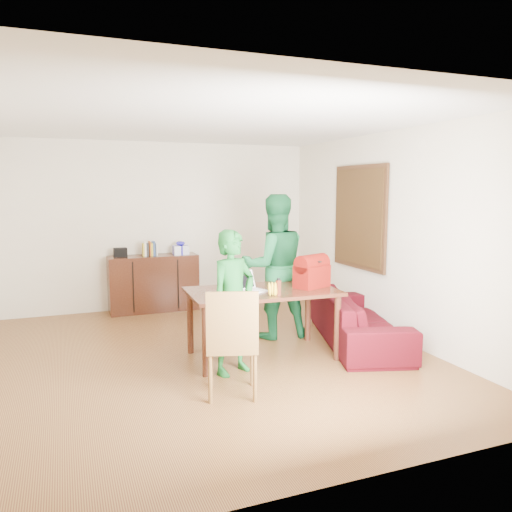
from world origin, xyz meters
name	(u,v)px	position (x,y,z in m)	size (l,w,h in m)	color
room	(205,245)	(0.01, 0.13, 1.31)	(5.20, 5.70, 2.90)	#4B2312
table	(262,298)	(0.60, -0.18, 0.70)	(1.74, 1.02, 0.80)	black
chair	(232,364)	(-0.08, -1.11, 0.30)	(0.59, 0.57, 1.05)	brown
person_near	(233,302)	(0.12, -0.55, 0.77)	(0.56, 0.37, 1.54)	#12551D
person_far	(274,266)	(1.05, 0.51, 0.94)	(0.92, 0.71, 1.89)	#13592D
laptop	(251,288)	(0.43, -0.26, 0.84)	(0.38, 0.32, 0.23)	white
bananas	(273,293)	(0.59, -0.51, 0.83)	(0.15, 0.10, 0.06)	gold
bottle	(278,287)	(0.66, -0.51, 0.89)	(0.06, 0.06, 0.19)	#501F12
red_bag	(312,274)	(1.21, -0.25, 0.95)	(0.42, 0.24, 0.31)	#670F06
sofa	(358,318)	(1.95, -0.11, 0.31)	(2.13, 0.83, 0.62)	#400810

